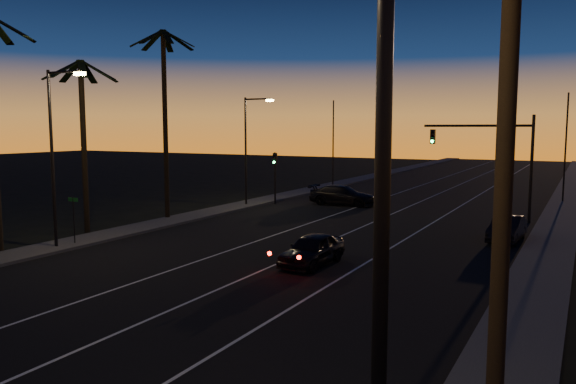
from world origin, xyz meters
The scene contains 20 objects.
road centered at (0.00, 30.00, 0.01)m, with size 20.00×170.00×0.01m, color black.
sidewalk_left centered at (-11.20, 30.00, 0.08)m, with size 2.40×170.00×0.16m, color #393936.
sidewalk_right centered at (11.20, 30.00, 0.08)m, with size 2.40×170.00×0.16m, color #393936.
lane_stripe_left centered at (-3.00, 30.00, 0.02)m, with size 0.12×160.00×0.01m, color silver.
lane_stripe_mid centered at (0.50, 30.00, 0.02)m, with size 0.12×160.00×0.01m, color silver.
lane_stripe_right centered at (4.00, 30.00, 0.02)m, with size 0.12×160.00×0.01m, color silver.
palm_mid centered at (-13.20, 24.00, 6.25)m, with size 4.25×4.16×10.03m.
palm_far centered at (-12.20, 30.00, 7.61)m, with size 4.25×4.16×12.53m.
streetlight_left_near centered at (-10.70, 20.00, 5.32)m, with size 2.55×0.26×9.00m.
streetlight_left_far centered at (-10.69, 38.00, 5.06)m, with size 2.55×0.26×8.50m.
streetlight_right_near centered at (10.70, 6.00, 5.32)m, with size 2.55×0.26×9.00m.
street_sign centered at (-10.80, 21.00, 1.66)m, with size 0.70×0.06×2.60m.
utility_pole centered at (11.60, 10.00, 5.32)m, with size 2.20×0.28×10.00m.
signal_mast centered at (7.14, 39.99, 4.78)m, with size 7.10×0.41×7.00m.
signal_post centered at (-9.50, 39.98, 2.89)m, with size 0.28×0.37×4.20m.
far_pole_left centered at (-11.00, 55.00, 4.50)m, with size 0.14×0.14×9.00m, color black.
far_pole_right centered at (11.00, 52.00, 4.50)m, with size 0.14×0.14×9.00m, color black.
lead_car centered at (1.97, 23.15, 0.72)m, with size 1.82×4.68×1.41m.
right_car centered at (9.00, 33.04, 0.70)m, with size 1.68×4.22×1.37m.
cross_car centered at (-4.48, 42.15, 0.79)m, with size 5.50×2.49×1.56m.
Camera 1 is at (12.74, 0.84, 6.17)m, focal length 35.00 mm.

